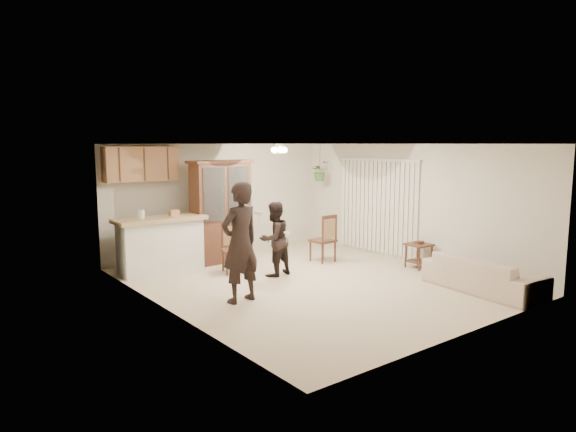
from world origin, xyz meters
TOP-DOWN VIEW (x-y plane):
  - floor at (0.00, 0.00)m, footprint 6.50×6.50m
  - ceiling at (0.00, 0.00)m, footprint 5.50×6.50m
  - wall_back at (0.00, 3.25)m, footprint 5.50×0.02m
  - wall_front at (0.00, -3.25)m, footprint 5.50×0.02m
  - wall_left at (-2.75, 0.00)m, footprint 0.02×6.50m
  - wall_right at (2.75, 0.00)m, footprint 0.02×6.50m
  - breakfast_bar at (-1.85, 2.35)m, footprint 1.60×0.55m
  - bar_top at (-1.85, 2.35)m, footprint 1.75×0.70m
  - upper_cabinets at (-1.90, 3.07)m, footprint 1.50×0.34m
  - vertical_blinds at (2.71, 0.90)m, footprint 0.06×2.30m
  - ceiling_fixture at (0.20, 1.20)m, footprint 0.36×0.36m
  - hanging_plant at (2.30, 2.40)m, footprint 0.43×0.37m
  - plant_cord at (2.30, 2.40)m, footprint 0.01×0.01m
  - sofa at (1.96, -2.25)m, footprint 0.91×1.94m
  - adult at (-1.64, -0.24)m, footprint 0.71×0.52m
  - child at (-0.26, 0.76)m, footprint 0.73×0.61m
  - china_hutch at (-0.44, 2.43)m, footprint 1.38×0.56m
  - side_table at (2.44, -0.52)m, footprint 0.48×0.48m
  - chair_bar at (-0.74, 1.43)m, footprint 0.56×0.56m
  - chair_hutch_left at (-0.12, 2.45)m, footprint 0.53×0.53m
  - chair_hutch_right at (1.27, 1.10)m, footprint 0.47×0.47m
  - controller_adult at (-1.58, -0.69)m, footprint 0.07×0.17m
  - controller_child at (-0.20, 0.43)m, footprint 0.06×0.13m

SIDE VIEW (x-z plane):
  - floor at x=0.00m, z-range 0.00..0.00m
  - side_table at x=2.44m, z-range -0.02..0.54m
  - chair_hutch_left at x=-0.12m, z-range -0.21..0.76m
  - chair_bar at x=-0.74m, z-range -0.22..0.78m
  - chair_hutch_right at x=1.27m, z-range -0.22..0.80m
  - sofa at x=1.96m, z-range 0.00..0.73m
  - breakfast_bar at x=-1.85m, z-range 0.00..1.00m
  - child at x=-0.26m, z-range 0.00..1.35m
  - controller_child at x=-0.20m, z-range 0.85..0.89m
  - adult at x=-1.64m, z-range 0.00..1.80m
  - bar_top at x=-1.85m, z-range 1.01..1.09m
  - china_hutch at x=-0.44m, z-range -0.01..2.15m
  - vertical_blinds at x=2.71m, z-range 0.05..2.15m
  - wall_back at x=0.00m, z-range 0.00..2.50m
  - wall_front at x=0.00m, z-range 0.00..2.50m
  - wall_left at x=-2.75m, z-range 0.00..2.50m
  - wall_right at x=2.75m, z-range 0.00..2.50m
  - controller_adult at x=-1.58m, z-range 1.45..1.50m
  - hanging_plant at x=2.30m, z-range 1.61..2.09m
  - upper_cabinets at x=-1.90m, z-range 1.75..2.45m
  - plant_cord at x=2.30m, z-range 1.85..2.50m
  - ceiling_fixture at x=0.20m, z-range 2.30..2.50m
  - ceiling at x=0.00m, z-range 2.49..2.51m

